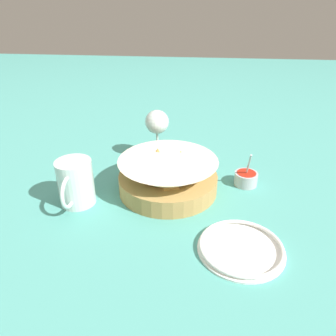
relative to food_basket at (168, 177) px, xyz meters
The scene contains 6 objects.
ground_plane 0.06m from the food_basket, 60.26° to the right, with size 4.00×4.00×0.00m, color teal.
food_basket is the anchor object (origin of this frame).
sauce_cup 0.21m from the food_basket, 103.96° to the left, with size 0.07×0.06×0.11m.
wine_glass 0.21m from the food_basket, 163.87° to the right, with size 0.07×0.07×0.15m.
beer_mug 0.23m from the food_basket, 69.15° to the right, with size 0.13×0.09×0.11m.
side_plate 0.27m from the food_basket, 38.77° to the left, with size 0.18×0.18×0.01m.
Camera 1 is at (0.71, 0.11, 0.46)m, focal length 35.00 mm.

